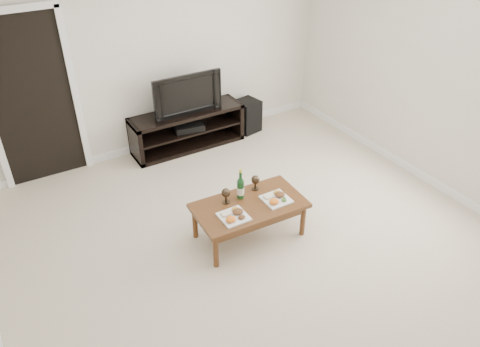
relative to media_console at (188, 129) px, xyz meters
name	(u,v)px	position (x,y,z in m)	size (l,w,h in m)	color
floor	(269,258)	(-0.29, -2.50, -0.28)	(5.50, 5.50, 0.00)	beige
back_wall	(153,56)	(-0.29, 0.27, 1.02)	(5.00, 0.04, 2.60)	silver
doorway	(33,102)	(-1.84, 0.24, 0.75)	(0.90, 0.02, 2.05)	black
media_console	(188,129)	(0.00, 0.00, 0.00)	(1.59, 0.45, 0.55)	black
television	(185,92)	(0.00, 0.00, 0.55)	(0.97, 0.13, 0.56)	black
av_receiver	(188,126)	(0.01, -0.01, 0.05)	(0.40, 0.30, 0.08)	black
subwoofer	(247,116)	(0.98, 0.00, -0.03)	(0.32, 0.32, 0.48)	black
coffee_table	(249,220)	(-0.28, -2.09, -0.07)	(1.15, 0.63, 0.42)	#5B3419
plate_left	(234,215)	(-0.53, -2.20, 0.18)	(0.27, 0.27, 0.07)	white
plate_right	(276,197)	(0.00, -2.17, 0.18)	(0.27, 0.27, 0.07)	white
wine_bottle	(240,184)	(-0.30, -1.94, 0.32)	(0.07, 0.07, 0.35)	#0F3917
goblet_left	(226,196)	(-0.47, -1.94, 0.23)	(0.09, 0.09, 0.17)	#32271B
goblet_right	(255,183)	(-0.08, -1.89, 0.23)	(0.09, 0.09, 0.17)	#32271B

